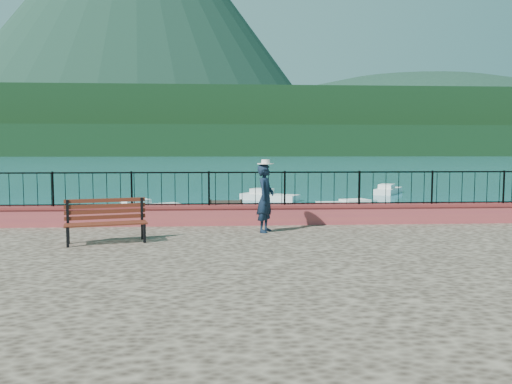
{
  "coord_description": "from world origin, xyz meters",
  "views": [
    {
      "loc": [
        -2.05,
        -10.68,
        3.36
      ],
      "look_at": [
        -1.25,
        2.0,
        2.3
      ],
      "focal_mm": 35.0,
      "sensor_mm": 36.0,
      "label": 1
    }
  ],
  "objects": [
    {
      "name": "ground",
      "position": [
        0.0,
        0.0,
        0.0
      ],
      "size": [
        2000.0,
        2000.0,
        0.0
      ],
      "primitive_type": "plane",
      "color": "#19596B",
      "rests_on": "ground"
    },
    {
      "name": "railing",
      "position": [
        0.0,
        3.7,
        2.25
      ],
      "size": [
        27.0,
        0.05,
        0.95
      ],
      "primitive_type": "cube",
      "color": "black",
      "rests_on": "parapet"
    },
    {
      "name": "foothills",
      "position": [
        0.0,
        360.0,
        22.0
      ],
      "size": [
        900.0,
        120.0,
        44.0
      ],
      "primitive_type": "cube",
      "color": "black",
      "rests_on": "ground"
    },
    {
      "name": "boat_4",
      "position": [
        0.98,
        22.71,
        0.4
      ],
      "size": [
        4.04,
        3.22,
        0.8
      ],
      "primitive_type": "cube",
      "rotation": [
        0.0,
        0.0,
        -0.57
      ],
      "color": "silver",
      "rests_on": "ground"
    },
    {
      "name": "boat_5",
      "position": [
        10.75,
        27.46,
        0.4
      ],
      "size": [
        3.17,
        3.94,
        0.8
      ],
      "primitive_type": "cube",
      "rotation": [
        0.0,
        0.0,
        1.0
      ],
      "color": "silver",
      "rests_on": "ground"
    },
    {
      "name": "person",
      "position": [
        -0.97,
        2.38,
        2.1
      ],
      "size": [
        0.65,
        0.77,
        1.8
      ],
      "primitive_type": "imported",
      "rotation": [
        0.0,
        0.0,
        1.18
      ],
      "color": "black",
      "rests_on": "promenade"
    },
    {
      "name": "park_bench",
      "position": [
        -4.81,
        1.03,
        1.51
      ],
      "size": [
        1.94,
        1.07,
        1.02
      ],
      "rotation": [
        0.0,
        0.0,
        0.27
      ],
      "color": "black",
      "rests_on": "promenade"
    },
    {
      "name": "dock",
      "position": [
        -2.0,
        12.0,
        0.15
      ],
      "size": [
        2.0,
        16.0,
        0.3
      ],
      "primitive_type": "cube",
      "color": "#2D231C",
      "rests_on": "ground"
    },
    {
      "name": "far_forest",
      "position": [
        0.0,
        300.0,
        9.0
      ],
      "size": [
        900.0,
        60.0,
        18.0
      ],
      "primitive_type": "cube",
      "color": "black",
      "rests_on": "ground"
    },
    {
      "name": "hat",
      "position": [
        -0.97,
        2.38,
        3.06
      ],
      "size": [
        0.44,
        0.44,
        0.12
      ],
      "primitive_type": "cylinder",
      "color": "white",
      "rests_on": "person"
    },
    {
      "name": "boat_2",
      "position": [
        5.43,
        15.42,
        0.4
      ],
      "size": [
        4.2,
        2.37,
        0.8
      ],
      "primitive_type": "cube",
      "rotation": [
        0.0,
        0.0,
        0.28
      ],
      "color": "white",
      "rests_on": "ground"
    },
    {
      "name": "boat_3",
      "position": [
        -6.27,
        16.31,
        0.4
      ],
      "size": [
        3.98,
        3.16,
        0.8
      ],
      "primitive_type": "cube",
      "rotation": [
        0.0,
        0.0,
        0.56
      ],
      "color": "silver",
      "rests_on": "ground"
    },
    {
      "name": "volcano",
      "position": [
        -120.0,
        700.0,
        190.0
      ],
      "size": [
        560.0,
        560.0,
        380.0
      ],
      "primitive_type": "cone",
      "color": "#142D23",
      "rests_on": "ground"
    },
    {
      "name": "companion_hill",
      "position": [
        220.0,
        560.0,
        0.0
      ],
      "size": [
        448.0,
        384.0,
        180.0
      ],
      "primitive_type": "ellipsoid",
      "color": "#142D23",
      "rests_on": "ground"
    },
    {
      "name": "boat_0",
      "position": [
        -3.26,
        6.8,
        0.4
      ],
      "size": [
        3.95,
        2.68,
        0.8
      ],
      "primitive_type": "cube",
      "rotation": [
        0.0,
        0.0,
        0.41
      ],
      "color": "silver",
      "rests_on": "ground"
    },
    {
      "name": "parapet",
      "position": [
        0.0,
        3.7,
        1.49
      ],
      "size": [
        28.0,
        0.46,
        0.58
      ],
      "primitive_type": "cube",
      "color": "#AC423E",
      "rests_on": "promenade"
    },
    {
      "name": "boat_1",
      "position": [
        3.76,
        13.89,
        0.4
      ],
      "size": [
        3.62,
        1.32,
        0.8
      ],
      "primitive_type": "cube",
      "rotation": [
        0.0,
        0.0,
        -0.0
      ],
      "color": "white",
      "rests_on": "ground"
    }
  ]
}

